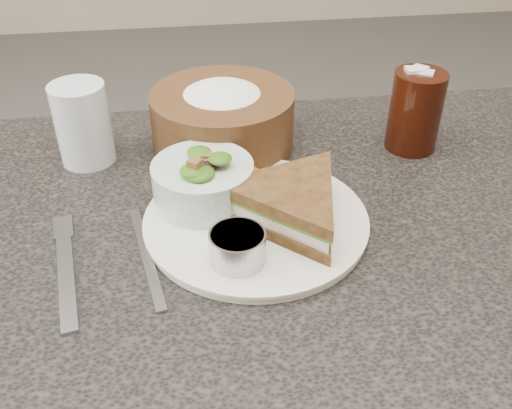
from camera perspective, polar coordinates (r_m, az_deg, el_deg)
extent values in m
cylinder|color=silver|center=(0.68, 0.00, -1.68)|extent=(0.26, 0.26, 0.01)
cylinder|color=#A5A6A9|center=(0.60, -1.86, -4.29)|extent=(0.07, 0.07, 0.04)
cone|color=#F85B07|center=(0.74, -1.39, 3.77)|extent=(0.08, 0.08, 0.02)
cube|color=#9FA4AC|center=(0.64, -18.46, -6.69)|extent=(0.04, 0.17, 0.00)
cube|color=#949596|center=(0.64, -10.89, -5.04)|extent=(0.04, 0.18, 0.00)
cylinder|color=silver|center=(0.81, -16.93, 7.73)|extent=(0.09, 0.09, 0.11)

